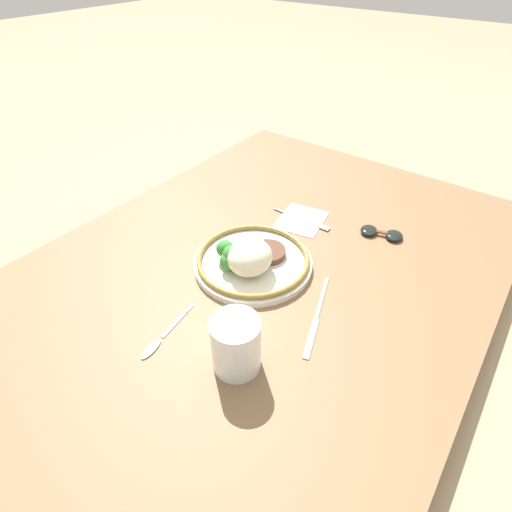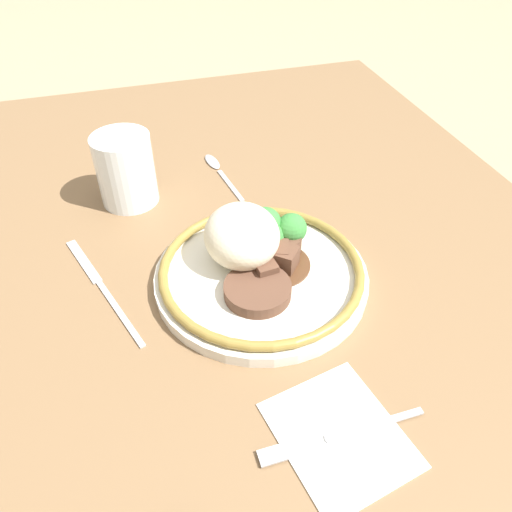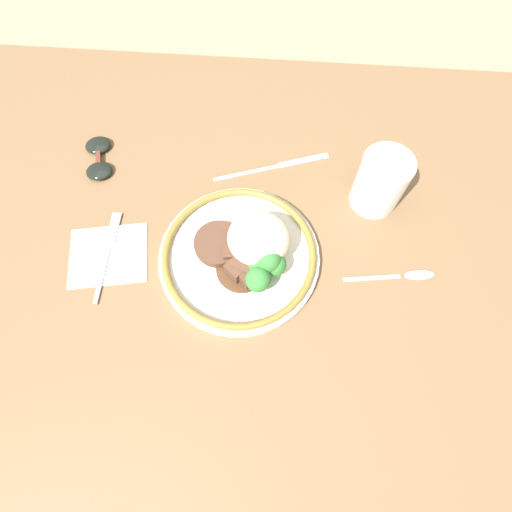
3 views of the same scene
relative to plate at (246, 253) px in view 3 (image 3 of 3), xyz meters
The scene contains 9 objects.
ground_plane 0.08m from the plate, 127.86° to the left, with size 8.00×8.00×0.00m, color #998466.
dining_table 0.05m from the plate, 127.86° to the left, with size 1.31×0.93×0.05m.
napkin 0.23m from the plate, behind, with size 0.15×0.13×0.00m.
plate is the anchor object (origin of this frame).
juice_glass 0.25m from the plate, 32.36° to the left, with size 0.08×0.08×0.11m.
fork 0.23m from the plate, behind, with size 0.02×0.17×0.00m.
knife 0.20m from the plate, 78.90° to the left, with size 0.22×0.08×0.00m.
spoon 0.27m from the plate, ahead, with size 0.15×0.03×0.01m.
sunglasses 0.35m from the plate, 148.05° to the left, with size 0.07×0.11×0.01m.
Camera 3 is at (0.05, -0.28, 0.66)m, focal length 28.00 mm.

